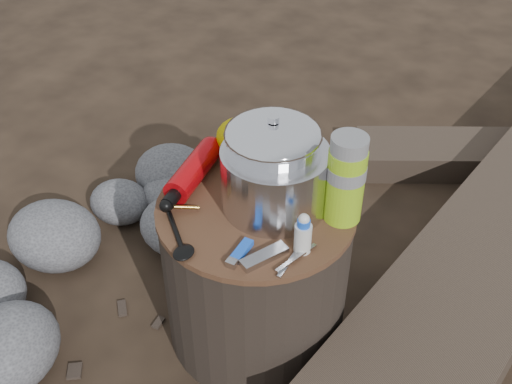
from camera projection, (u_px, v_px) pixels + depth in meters
The scene contains 15 objects.
ground at pixel (256, 325), 1.73m from camera, with size 60.00×60.00×0.00m, color #2F2319.
stump at pixel (256, 271), 1.59m from camera, with size 0.47×0.47×0.44m, color black.
rock_ring at pixel (90, 251), 1.82m from camera, with size 0.45×0.98×0.19m, color #56565A, non-canonical shape.
foil_windscreen at pixel (275, 178), 1.42m from camera, with size 0.25×0.25×0.15m, color silver.
camping_pot at pixel (273, 161), 1.42m from camera, with size 0.22×0.22×0.22m, color white.
fuel_bottle at pixel (194, 170), 1.52m from camera, with size 0.06×0.26×0.06m, color #BD070D, non-canonical shape.
thermos at pixel (346, 179), 1.36m from camera, with size 0.09×0.09×0.22m, color #93C81A.
travel_mug at pixel (314, 171), 1.47m from camera, with size 0.07×0.07×0.11m, color black.
stuff_sack at pixel (247, 140), 1.58m from camera, with size 0.16×0.13×0.11m, color #C3AD00.
food_pouch at pixel (280, 147), 1.53m from camera, with size 0.11×0.02×0.14m, color #111252.
lighter at pixel (242, 250), 1.33m from camera, with size 0.02×0.09×0.02m, color blue.
multitool at pixel (264, 257), 1.32m from camera, with size 0.03×0.11×0.02m, color #AFAFB4.
pot_grabber at pixel (291, 259), 1.31m from camera, with size 0.03×0.12×0.01m, color #AFAFB4, non-canonical shape.
spork at pixel (175, 229), 1.39m from camera, with size 0.04×0.17×0.01m, color black, non-canonical shape.
squeeze_bottle at pixel (303, 235), 1.31m from camera, with size 0.04×0.04×0.09m, color silver.
Camera 1 is at (0.53, -0.98, 1.38)m, focal length 43.40 mm.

